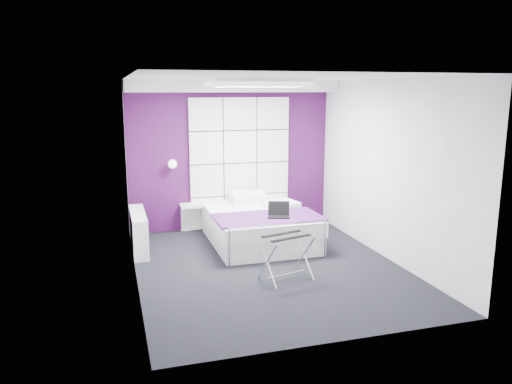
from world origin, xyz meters
TOP-DOWN VIEW (x-y plane):
  - floor at (0.00, 0.00)m, footprint 4.40×4.40m
  - ceiling at (0.00, 0.00)m, footprint 4.40×4.40m
  - wall_back at (0.00, 2.20)m, footprint 3.60×0.00m
  - wall_left at (-1.80, 0.00)m, footprint 0.00×4.40m
  - wall_right at (1.80, 0.00)m, footprint 0.00×4.40m
  - accent_wall at (0.00, 2.19)m, footprint 3.58×0.02m
  - soffit at (0.00, 1.95)m, footprint 3.58×0.50m
  - headboard at (0.15, 2.14)m, footprint 1.80×0.08m
  - skylight at (0.00, 0.60)m, footprint 1.36×0.86m
  - wall_lamp at (-1.05, 2.06)m, footprint 0.15×0.15m
  - radiator at (-1.69, 1.30)m, footprint 0.22×1.20m
  - bed at (0.21, 1.16)m, footprint 1.62×1.95m
  - nightstand at (-0.74, 2.02)m, footprint 0.40×0.31m
  - luggage_rack at (0.08, -0.48)m, footprint 0.60×0.45m
  - laptop at (0.35, 0.63)m, footprint 0.32×0.23m

SIDE VIEW (x-z plane):
  - floor at x=0.00m, z-range 0.00..0.00m
  - bed at x=0.21m, z-range -0.05..0.63m
  - luggage_rack at x=0.08m, z-range 0.00..0.60m
  - radiator at x=-1.69m, z-range 0.00..0.60m
  - nightstand at x=-0.74m, z-range 0.46..0.51m
  - laptop at x=0.35m, z-range 0.49..0.72m
  - headboard at x=0.15m, z-range 0.02..2.32m
  - wall_lamp at x=-1.05m, z-range 1.15..1.29m
  - wall_left at x=-1.80m, z-range -0.90..3.50m
  - wall_right at x=1.80m, z-range -0.90..3.50m
  - accent_wall at x=0.00m, z-range 0.01..2.59m
  - wall_back at x=0.00m, z-range -0.50..3.10m
  - soffit at x=0.00m, z-range 2.40..2.60m
  - skylight at x=0.00m, z-range 2.49..2.61m
  - ceiling at x=0.00m, z-range 2.60..2.60m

